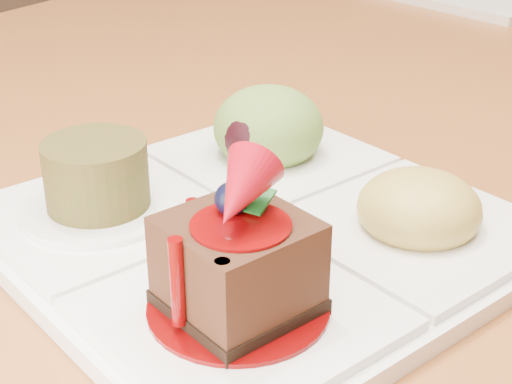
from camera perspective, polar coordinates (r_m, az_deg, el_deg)
The scene contains 2 objects.
dining_table at distance 1.00m, azimuth 13.07°, elevation 7.77°, with size 1.00×1.80×0.75m.
sampler_plate at distance 0.48m, azimuth 0.27°, elevation -1.15°, with size 0.35×0.35×0.11m.
Camera 1 is at (0.34, -0.89, 1.00)m, focal length 55.00 mm.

